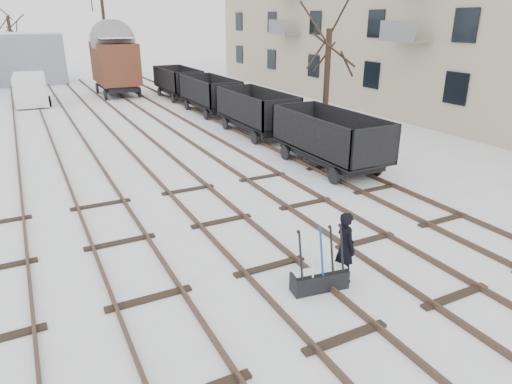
% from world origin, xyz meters
% --- Properties ---
extents(ground, '(120.00, 120.00, 0.00)m').
position_xyz_m(ground, '(0.00, 0.00, 0.00)').
color(ground, white).
rests_on(ground, ground).
extents(tracks, '(13.90, 52.00, 0.16)m').
position_xyz_m(tracks, '(-0.00, 13.67, 0.07)').
color(tracks, black).
rests_on(tracks, ground).
extents(shed_right, '(7.00, 6.00, 4.50)m').
position_xyz_m(shed_right, '(-4.00, 40.00, 2.25)').
color(shed_right, gray).
rests_on(shed_right, ground).
extents(ground_frame, '(1.35, 0.60, 1.49)m').
position_xyz_m(ground_frame, '(0.54, -1.34, 0.28)').
color(ground_frame, black).
rests_on(ground_frame, ground).
extents(worker, '(0.47, 0.66, 1.70)m').
position_xyz_m(worker, '(1.29, -1.24, 0.85)').
color(worker, black).
rests_on(worker, ground).
extents(freight_wagon_a, '(2.18, 5.46, 2.23)m').
position_xyz_m(freight_wagon_a, '(6.00, 5.93, 0.85)').
color(freight_wagon_a, black).
rests_on(freight_wagon_a, ground).
extents(freight_wagon_b, '(2.18, 5.46, 2.23)m').
position_xyz_m(freight_wagon_b, '(6.00, 12.33, 0.85)').
color(freight_wagon_b, black).
rests_on(freight_wagon_b, ground).
extents(freight_wagon_c, '(2.18, 5.46, 2.23)m').
position_xyz_m(freight_wagon_c, '(6.00, 18.73, 0.85)').
color(freight_wagon_c, black).
rests_on(freight_wagon_c, ground).
extents(freight_wagon_d, '(2.18, 5.46, 2.23)m').
position_xyz_m(freight_wagon_d, '(6.00, 25.13, 0.85)').
color(freight_wagon_d, black).
rests_on(freight_wagon_d, ground).
extents(box_van_wagon, '(3.08, 5.77, 4.39)m').
position_xyz_m(box_van_wagon, '(2.22, 28.85, 2.55)').
color(box_van_wagon, black).
rests_on(box_van_wagon, ground).
extents(panel_van, '(2.23, 4.77, 2.07)m').
position_xyz_m(panel_van, '(-3.98, 27.40, 1.08)').
color(panel_van, silver).
rests_on(panel_van, ground).
extents(tree_near, '(0.30, 0.30, 5.26)m').
position_xyz_m(tree_near, '(9.07, 10.56, 2.63)').
color(tree_near, black).
rests_on(tree_near, ground).
extents(tree_far_left, '(0.30, 0.30, 5.87)m').
position_xyz_m(tree_far_left, '(-4.52, 42.00, 2.93)').
color(tree_far_left, black).
rests_on(tree_far_left, ground).
extents(tree_far_right, '(0.30, 0.30, 9.25)m').
position_xyz_m(tree_far_right, '(3.49, 38.69, 4.62)').
color(tree_far_right, black).
rests_on(tree_far_right, ground).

